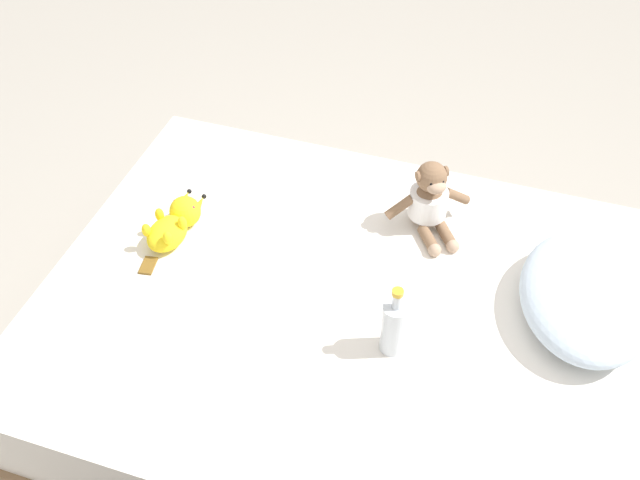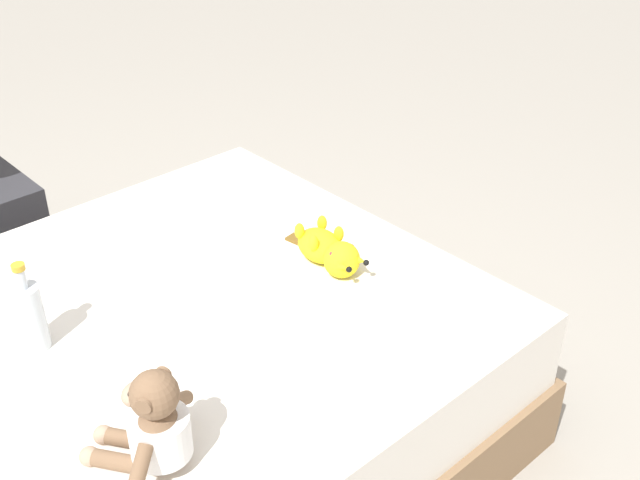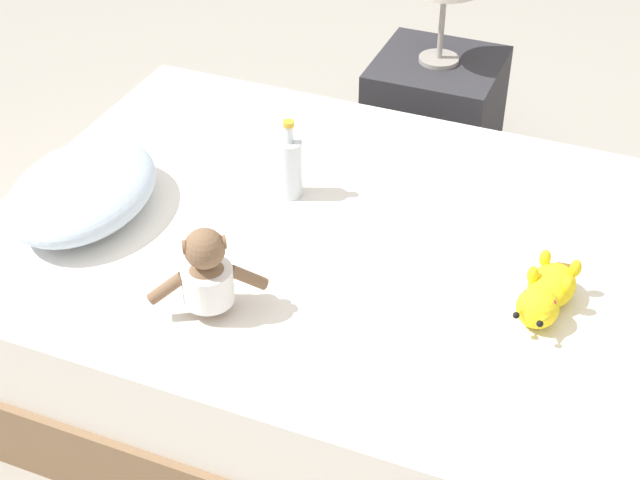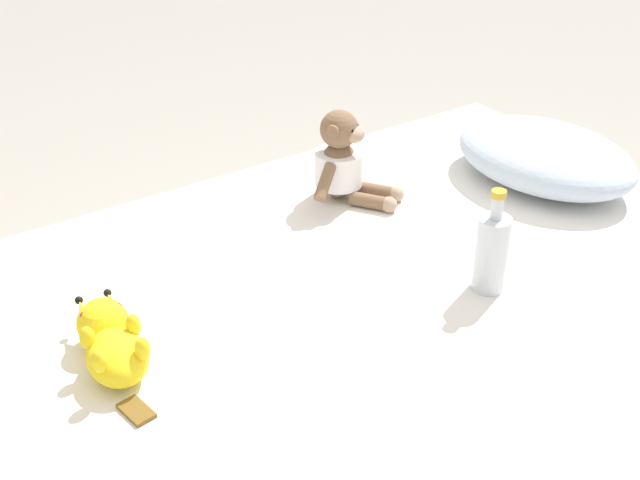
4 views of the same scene
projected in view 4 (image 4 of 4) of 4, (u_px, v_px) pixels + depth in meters
ground_plane at (387, 439)px, 1.99m from camera, size 16.00×16.00×0.00m
bed at (391, 368)px, 1.87m from camera, size 1.39×1.83×0.45m
pillow at (545, 156)px, 2.15m from camera, size 0.54×0.42×0.14m
plush_monkey at (343, 163)px, 2.05m from camera, size 0.25×0.25×0.24m
plush_yellow_creature at (111, 342)px, 1.51m from camera, size 0.33×0.13×0.10m
glass_bottle at (491, 252)px, 1.70m from camera, size 0.07×0.07×0.23m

